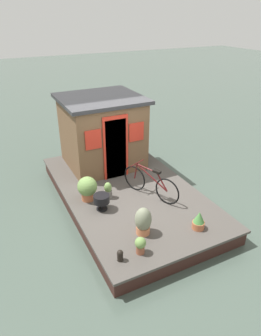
% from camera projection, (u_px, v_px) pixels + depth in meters
% --- Properties ---
extents(ground_plane, '(60.00, 60.00, 0.00)m').
position_uv_depth(ground_plane, '(127.00, 201.00, 8.27)').
color(ground_plane, '#47564C').
extents(houseboat_deck, '(5.55, 3.23, 0.42)m').
position_uv_depth(houseboat_deck, '(127.00, 195.00, 8.18)').
color(houseboat_deck, '#4C4742').
rests_on(houseboat_deck, ground_plane).
extents(houseboat_cabin, '(2.13, 2.28, 2.06)m').
position_uv_depth(houseboat_cabin, '(102.00, 131.00, 8.92)').
color(houseboat_cabin, brown).
rests_on(houseboat_cabin, houseboat_deck).
extents(bicycle, '(1.57, 0.76, 0.82)m').
position_uv_depth(bicycle, '(150.00, 183.00, 7.57)').
color(bicycle, black).
rests_on(bicycle, houseboat_deck).
extents(potted_plant_sage, '(0.27, 0.27, 0.43)m').
position_uv_depth(potted_plant_sage, '(199.00, 221.00, 6.51)').
color(potted_plant_sage, '#B2603D').
rests_on(potted_plant_sage, houseboat_deck).
extents(potted_plant_thyme, '(0.20, 0.20, 0.43)m').
position_uv_depth(potted_plant_thyme, '(108.00, 191.00, 7.58)').
color(potted_plant_thyme, slate).
rests_on(potted_plant_thyme, houseboat_deck).
extents(potted_plant_fern, '(0.22, 0.22, 0.37)m').
position_uv_depth(potted_plant_fern, '(140.00, 245.00, 5.85)').
color(potted_plant_fern, '#935138').
rests_on(potted_plant_fern, houseboat_deck).
extents(potted_plant_succulent, '(0.36, 0.36, 0.63)m').
position_uv_depth(potted_plant_succulent, '(143.00, 221.00, 6.32)').
color(potted_plant_succulent, '#C6754C').
rests_on(potted_plant_succulent, houseboat_deck).
extents(potted_plant_rosemary, '(0.49, 0.49, 0.62)m').
position_uv_depth(potted_plant_rosemary, '(87.00, 188.00, 7.45)').
color(potted_plant_rosemary, '#B2603D').
rests_on(potted_plant_rosemary, houseboat_deck).
extents(charcoal_grill, '(0.38, 0.38, 0.39)m').
position_uv_depth(charcoal_grill, '(102.00, 199.00, 7.11)').
color(charcoal_grill, black).
rests_on(charcoal_grill, houseboat_deck).
extents(mooring_bollard, '(0.12, 0.12, 0.24)m').
position_uv_depth(mooring_bollard, '(120.00, 255.00, 5.70)').
color(mooring_bollard, black).
rests_on(mooring_bollard, houseboat_deck).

